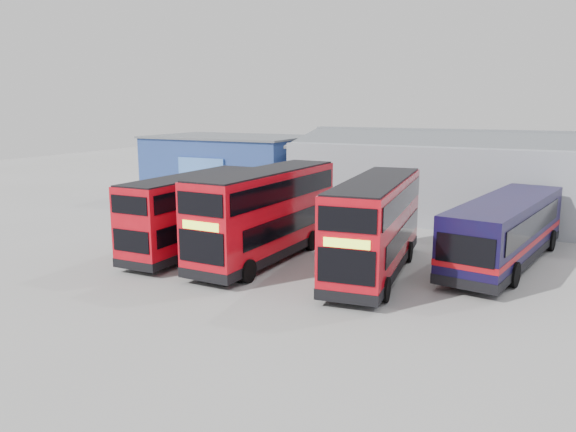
% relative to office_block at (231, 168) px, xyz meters
% --- Properties ---
extents(ground_plane, '(120.00, 120.00, 0.00)m').
position_rel_office_block_xyz_m(ground_plane, '(14.00, -17.99, -2.58)').
color(ground_plane, gray).
rests_on(ground_plane, ground).
extents(office_block, '(12.30, 8.32, 5.12)m').
position_rel_office_block_xyz_m(office_block, '(0.00, 0.00, 0.00)').
color(office_block, navy).
rests_on(office_block, ground).
extents(maintenance_shed, '(30.50, 12.00, 5.89)m').
position_rel_office_block_xyz_m(maintenance_shed, '(22.00, 2.01, 0.02)').
color(maintenance_shed, '#91969E').
rests_on(maintenance_shed, ground).
extents(double_decker_left, '(2.49, 9.56, 4.03)m').
position_rel_office_block_xyz_m(double_decker_left, '(7.09, -14.84, -0.57)').
color(double_decker_left, red).
rests_on(double_decker_left, ground).
extents(double_decker_centre, '(2.94, 10.62, 4.46)m').
position_rel_office_block_xyz_m(double_decker_centre, '(11.08, -14.41, -0.36)').
color(double_decker_centre, red).
rests_on(double_decker_centre, ground).
extents(double_decker_right, '(3.52, 10.41, 4.32)m').
position_rel_office_block_xyz_m(double_decker_right, '(16.64, -14.40, -0.43)').
color(double_decker_right, red).
rests_on(double_decker_right, ground).
extents(single_decker_blue, '(4.54, 11.99, 3.18)m').
position_rel_office_block_xyz_m(single_decker_blue, '(21.74, -10.20, -1.00)').
color(single_decker_blue, black).
rests_on(single_decker_blue, ground).
extents(panel_van, '(2.58, 5.46, 2.33)m').
position_rel_office_block_xyz_m(panel_van, '(-0.55, -4.63, -1.28)').
color(panel_van, silver).
rests_on(panel_van, ground).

